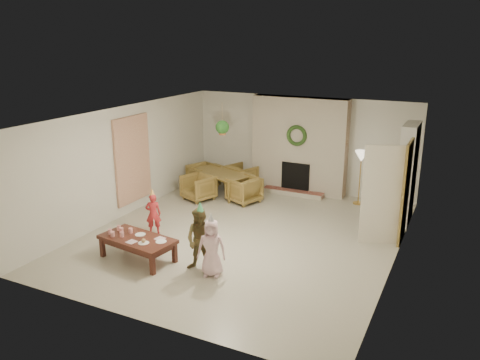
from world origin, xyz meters
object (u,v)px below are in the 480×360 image
Objects in this scene: dining_table at (221,183)px; dining_chair_far at (241,177)px; dining_chair_left at (203,176)px; child_pink at (211,248)px; child_red at (153,214)px; dining_chair_near at (198,187)px; child_plaid at (201,240)px; coffee_table_top at (137,239)px; dining_chair_right at (244,190)px.

dining_chair_far is (0.28, 0.68, 0.03)m from dining_table.
dining_chair_left is 5.07m from child_pink.
child_red is (0.01, -2.97, 0.14)m from dining_table.
dining_chair_near is 1.03m from dining_chair_left.
dining_chair_near is 1.00× the size of dining_chair_far.
child_plaid is 0.26m from child_pink.
coffee_table_top is 1.39× the size of child_pink.
dining_chair_near is at bearing -51.34° from dining_chair_right.
coffee_table_top is at bearing -179.76° from child_plaid.
dining_table is 2.34× the size of dining_chair_far.
dining_chair_left is at bearing 180.00° from dining_table.
coffee_table_top is (0.20, -4.78, 0.08)m from dining_chair_far.
coffee_table_top is 1.52m from child_pink.
child_red is at bearing 4.50° from dining_chair_right.
child_pink is (0.24, -0.06, -0.07)m from child_plaid.
child_red is (0.28, -2.29, 0.11)m from dining_chair_near.
dining_table is 0.73m from dining_chair_near.
dining_chair_right is (0.57, -1.02, 0.00)m from dining_chair_far.
dining_chair_far is 0.50× the size of coffee_table_top.
child_pink reaches higher than dining_chair_far.
child_pink is at bearing -126.07° from dining_chair_left.
dining_table is 4.50m from child_pink.
dining_chair_far is at bearing 90.00° from dining_table.
child_pink is (1.99, -4.03, 0.22)m from dining_table.
dining_chair_right is 0.81× the size of child_red.
dining_chair_right is 2.75m from child_red.
child_pink reaches higher than child_red.
dining_table is at bearing -90.00° from dining_chair_left.
child_pink is (2.67, -4.30, 0.19)m from dining_chair_left.
dining_chair_near is 3.51m from coffee_table_top.
dining_chair_right reaches higher than coffee_table_top.
dining_chair_near is 4.05m from child_pink.
child_pink is at bearing -18.45° from child_plaid.
dining_chair_right is (1.52, -0.62, 0.00)m from dining_chair_left.
dining_chair_far is 0.61× the size of child_plaid.
child_pink is at bearing -41.55° from dining_table.
dining_table is 2.34× the size of dining_chair_right.
child_plaid reaches higher than coffee_table_top.
child_pink is (2.27, -3.35, 0.19)m from dining_chair_near.
dining_chair_far is 0.81× the size of child_red.
dining_chair_left is (-0.68, 0.28, 0.03)m from dining_table.
child_red is (-0.83, -2.62, 0.11)m from dining_chair_right.
dining_chair_far is 5.01m from child_pink.
child_pink is at bearing 10.68° from coffee_table_top.
dining_chair_left is 1.64m from dining_chair_right.
child_plaid reaches higher than dining_chair_far.
dining_chair_near is 2.31m from child_red.
dining_chair_far is at bearing -126.95° from child_red.
dining_chair_left is 4.52m from coffee_table_top.
dining_chair_near is at bearing 116.19° from child_plaid.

